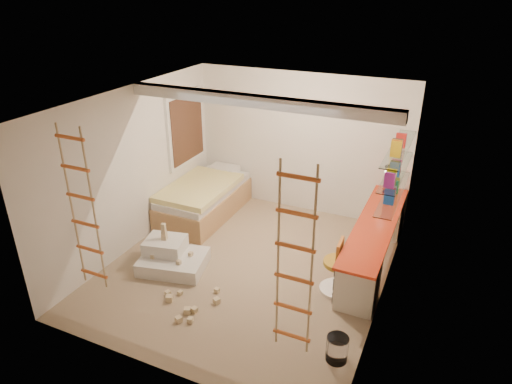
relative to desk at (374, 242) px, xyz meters
The scene contains 15 objects.
floor 1.96m from the desk, 153.35° to the right, with size 4.50×4.50×0.00m, color #9E8966.
ceiling_beam 2.78m from the desk, 161.89° to the right, with size 4.00×0.18×0.16m, color white.
window_frame 3.91m from the desk, behind, with size 0.06×1.15×1.35m, color white.
window_blind 3.88m from the desk, behind, with size 0.02×1.00×1.20m, color #4C2D1E.
rope_ladder_left 4.18m from the desk, 139.59° to the right, with size 0.41×0.04×2.13m, color #D24F23, non-canonical shape.
rope_ladder_right 2.86m from the desk, 98.00° to the right, with size 0.41×0.04×2.13m, color #E15B26, non-canonical shape.
waste_bin 2.15m from the desk, 89.11° to the right, with size 0.26×0.26×0.32m, color white.
desk is the anchor object (origin of this frame).
shelves 1.14m from the desk, 60.31° to the left, with size 0.25×1.80×0.71m.
bed 3.22m from the desk, behind, with size 1.02×2.00×0.69m.
task_lamp 1.21m from the desk, 92.80° to the left, with size 0.14×0.36×0.57m.
swivel_chair 0.94m from the desk, 109.92° to the right, with size 0.50×0.50×0.81m.
play_platform 3.11m from the desk, 154.43° to the right, with size 1.10×0.94×0.43m.
toy_blocks 2.95m from the desk, 143.17° to the right, with size 1.31×1.19×0.70m.
books 1.22m from the desk, 60.31° to the left, with size 0.14×0.64×0.92m.
Camera 1 is at (2.56, -5.31, 4.03)m, focal length 32.00 mm.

